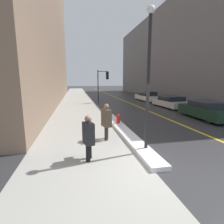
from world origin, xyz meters
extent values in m
plane|color=#2D2D30|center=(0.00, 0.00, 0.00)|extent=(160.00, 160.00, 0.00)
cube|color=#9E9B93|center=(-2.00, 15.00, 0.01)|extent=(4.00, 80.00, 0.01)
cube|color=gold|center=(4.00, 15.00, 0.00)|extent=(0.16, 80.00, 0.00)
cube|color=white|center=(0.19, 3.89, 0.08)|extent=(0.62, 8.25, 0.16)
cube|color=#846B56|center=(-7.00, 20.00, 9.41)|extent=(6.00, 36.00, 18.82)
cube|color=slate|center=(13.00, 22.00, 6.54)|extent=(6.00, 36.00, 13.07)
cylinder|color=black|center=(0.31, 1.25, 2.40)|extent=(0.12, 0.12, 4.80)
sphere|color=silver|center=(0.31, 1.25, 4.89)|extent=(0.28, 0.28, 0.28)
cylinder|color=black|center=(0.43, 15.93, 1.90)|extent=(0.11, 0.11, 3.80)
cylinder|color=black|center=(0.98, 15.91, 3.65)|extent=(1.10, 0.11, 0.07)
cube|color=black|center=(1.53, 15.89, 3.20)|extent=(0.31, 0.21, 0.90)
sphere|color=red|center=(1.53, 16.01, 3.48)|extent=(0.19, 0.19, 0.19)
sphere|color=orange|center=(1.53, 16.01, 3.20)|extent=(0.19, 0.19, 0.19)
sphere|color=green|center=(1.53, 16.01, 2.91)|extent=(0.19, 0.19, 0.19)
cylinder|color=black|center=(-1.78, 1.12, 0.41)|extent=(0.14, 0.14, 0.82)
cylinder|color=black|center=(-1.85, 0.88, 0.41)|extent=(0.14, 0.14, 0.82)
cube|color=black|center=(-1.81, 1.00, 0.93)|extent=(0.39, 0.54, 0.71)
sphere|color=#8C664C|center=(-1.81, 1.00, 1.41)|extent=(0.22, 0.22, 0.22)
cube|color=black|center=(-1.89, 1.34, 0.78)|extent=(0.15, 0.24, 0.28)
cylinder|color=#2A241B|center=(-0.85, 3.05, 0.44)|extent=(0.15, 0.15, 0.87)
cylinder|color=#2A241B|center=(-0.91, 2.80, 0.44)|extent=(0.15, 0.15, 0.87)
cube|color=#473D2D|center=(-0.88, 2.93, 0.99)|extent=(0.42, 0.58, 0.76)
sphere|color=#8C664C|center=(-0.88, 2.93, 1.51)|extent=(0.24, 0.24, 0.24)
cube|color=black|center=(6.67, 5.80, 0.49)|extent=(1.96, 4.32, 0.66)
cube|color=black|center=(6.67, 5.69, 1.03)|extent=(1.74, 2.27, 0.42)
cylinder|color=black|center=(5.95, 7.14, 0.36)|extent=(0.26, 0.72, 0.71)
cylinder|color=black|center=(7.49, 7.09, 0.36)|extent=(0.26, 0.72, 0.71)
cylinder|color=black|center=(5.86, 4.51, 0.36)|extent=(0.26, 0.72, 0.71)
cube|color=#B2B2B7|center=(6.95, 11.07, 0.42)|extent=(2.01, 4.25, 0.55)
cube|color=black|center=(6.96, 10.96, 0.91)|extent=(1.79, 2.24, 0.43)
cylinder|color=black|center=(6.10, 12.34, 0.32)|extent=(0.24, 0.66, 0.65)
cylinder|color=black|center=(7.71, 12.40, 0.32)|extent=(0.24, 0.66, 0.65)
cylinder|color=black|center=(6.20, 9.74, 0.32)|extent=(0.24, 0.66, 0.65)
cylinder|color=black|center=(7.80, 9.80, 0.32)|extent=(0.24, 0.66, 0.65)
cube|color=silver|center=(6.96, 16.82, 0.42)|extent=(1.92, 4.37, 0.55)
cube|color=black|center=(6.96, 16.71, 0.96)|extent=(1.69, 2.30, 0.53)
cylinder|color=black|center=(6.16, 18.12, 0.32)|extent=(0.25, 0.65, 0.64)
cylinder|color=black|center=(7.64, 18.18, 0.32)|extent=(0.25, 0.65, 0.64)
cylinder|color=black|center=(6.28, 15.46, 0.32)|extent=(0.25, 0.65, 0.64)
cylinder|color=black|center=(7.75, 15.52, 0.32)|extent=(0.25, 0.65, 0.64)
cylinder|color=red|center=(0.20, 5.13, 0.28)|extent=(0.20, 0.20, 0.55)
sphere|color=red|center=(0.20, 5.13, 0.61)|extent=(0.18, 0.18, 0.18)
camera|label=1|loc=(-2.18, -4.51, 2.63)|focal=28.00mm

